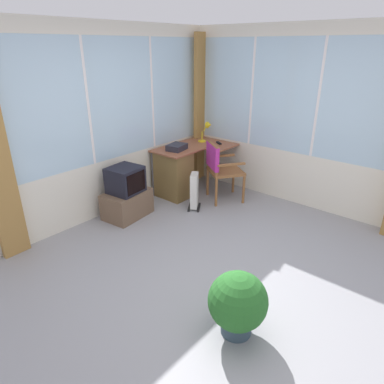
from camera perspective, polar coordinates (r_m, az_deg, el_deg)
The scene contains 12 objects.
ground at distance 3.82m, azimuth 4.17°, elevation -13.56°, with size 5.44×5.15×0.06m, color gray.
north_window_panel at distance 4.71m, azimuth -16.71°, elevation 10.26°, with size 4.44×0.07×2.55m.
east_window_panel at distance 5.16m, azimuth 19.95°, elevation 10.92°, with size 0.07×4.15×2.55m.
curtain_corner at distance 6.03m, azimuth 1.36°, elevation 13.43°, with size 0.30×0.07×2.45m, color #A5783D.
desk at distance 5.45m, azimuth -2.73°, elevation 3.46°, with size 1.25×0.86×0.76m.
desk_lamp at distance 5.80m, azimuth 2.58°, elevation 10.50°, with size 0.23×0.19×0.34m.
tv_remote at distance 5.71m, azimuth 4.48°, elevation 8.14°, with size 0.04×0.15×0.02m, color black.
paper_tray at distance 5.34m, azimuth -2.55°, elevation 7.47°, with size 0.30×0.23×0.09m, color #27262F.
wooden_armchair at distance 5.23m, azimuth 4.43°, elevation 4.60°, with size 0.67×0.67×0.91m.
tv_on_stand at distance 4.88m, azimuth -10.82°, elevation -0.48°, with size 0.69×0.51×0.73m.
space_heater at distance 5.06m, azimuth 0.41°, elevation 0.28°, with size 0.33×0.29×0.55m.
potted_plant at distance 2.97m, azimuth 7.61°, elevation -17.81°, with size 0.50×0.50×0.58m.
Camera 1 is at (-2.49, -1.77, 2.26)m, focal length 32.03 mm.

